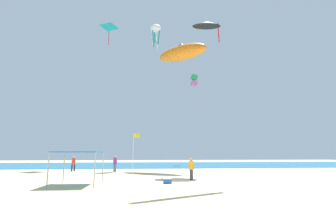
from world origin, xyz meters
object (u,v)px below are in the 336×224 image
Objects in this scene: person_near_tent at (115,162)px; cooler_box at (167,181)px; person_leftmost at (73,162)px; canopy_tent at (79,153)px; banner_flag at (134,151)px; kite_inflatable_orange at (182,53)px; kite_box_green at (194,81)px; kite_octopus_white at (156,30)px; person_central at (191,167)px; kite_diamond_teal at (109,28)px; kite_delta_black at (206,24)px.

cooler_box is (5.05, -11.41, -0.88)m from person_near_tent.
cooler_box is at bearing 85.33° from person_leftmost.
banner_flag reaches higher than canopy_tent.
kite_inflatable_orange is (8.34, 3.00, 14.92)m from person_near_tent.
kite_inflatable_orange is (9.36, 14.64, 13.88)m from canopy_tent.
cooler_box is at bearing 154.14° from kite_box_green.
person_near_tent is 0.47× the size of kite_octopus_white.
person_central is at bearing 157.25° from kite_box_green.
kite_box_green reaches higher than canopy_tent.
canopy_tent is at bearing 143.66° from kite_box_green.
person_near_tent is 4.99m from person_leftmost.
kite_inflatable_orange reaches higher than kite_box_green.
kite_delta_black is at bearing 165.47° from kite_diamond_teal.
kite_delta_black is 18.07m from kite_diamond_teal.
kite_delta_black is (11.58, 9.37, 15.38)m from canopy_tent.
cooler_box is at bearing 59.05° from kite_delta_black.
kite_diamond_teal is at bearing 111.15° from cooler_box.
cooler_box is (2.62, -5.17, -2.13)m from banner_flag.
kite_diamond_teal is at bearing 109.09° from banner_flag.
banner_flag is (7.33, -7.19, 1.29)m from person_leftmost.
kite_box_green is (12.83, 16.99, 15.21)m from person_near_tent.
person_leftmost is 0.45× the size of banner_flag.
person_leftmost is at bearing 107.13° from canopy_tent.
cooler_box is 0.17× the size of kite_delta_black.
kite_box_green is at bearing 65.87° from banner_flag.
kite_diamond_teal is 7.96m from kite_octopus_white.
banner_flag is 6.18m from cooler_box.
canopy_tent reaches higher than person_leftmost.
person_leftmost is at bearing 100.48° from kite_diamond_teal.
person_near_tent is 0.53× the size of kite_delta_black.
banner_flag is 1.22× the size of kite_diamond_teal.
person_near_tent is at bearing 132.82° from kite_diamond_teal.
canopy_tent is 1.72× the size of person_leftmost.
person_near_tent is 21.74m from kite_octopus_white.
person_central is 19.37m from kite_inflatable_orange.
person_near_tent is at bearing 132.40° from kite_box_green.
kite_inflatable_orange is at bearing 57.42° from canopy_tent.
kite_octopus_white is (-0.29, 18.07, 21.03)m from cooler_box.
kite_octopus_white reaches higher than cooler_box.
canopy_tent is 5.22× the size of cooler_box.
kite_delta_black reaches higher than banner_flag.
kite_inflatable_orange is at bearing 23.56° from person_central.
person_central is at bearing 16.28° from canopy_tent.
person_central is 29.71m from kite_diamond_teal.
person_central is 0.46× the size of banner_flag.
kite_box_green is (17.73, 16.04, 15.25)m from person_leftmost.
banner_flag is 6.75× the size of cooler_box.
person_central is at bearing -2.56° from kite_octopus_white.
kite_inflatable_orange reaches higher than person_near_tent.
cooler_box is 0.08× the size of kite_inflatable_orange.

